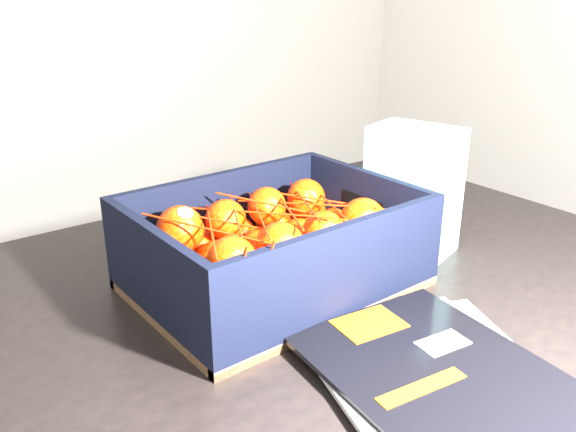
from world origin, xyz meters
TOP-DOWN VIEW (x-y plane):
  - table at (-0.09, 0.18)m, footprint 1.22×0.83m
  - magazine_stack at (-0.07, -0.07)m, footprint 0.31×0.34m
  - produce_crate at (-0.07, 0.21)m, footprint 0.35×0.26m
  - clementine_heap at (-0.07, 0.21)m, footprint 0.33×0.24m
  - mesh_net at (-0.08, 0.20)m, footprint 0.29×0.23m
  - retail_carton at (0.17, 0.18)m, footprint 0.11×0.14m

SIDE VIEW (x-z plane):
  - table at x=-0.09m, z-range 0.28..1.03m
  - magazine_stack at x=-0.07m, z-range 0.75..0.77m
  - produce_crate at x=-0.07m, z-range 0.73..0.86m
  - clementine_heap at x=-0.07m, z-range 0.75..0.86m
  - retail_carton at x=0.17m, z-range 0.75..0.94m
  - mesh_net at x=-0.08m, z-range 0.81..0.90m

